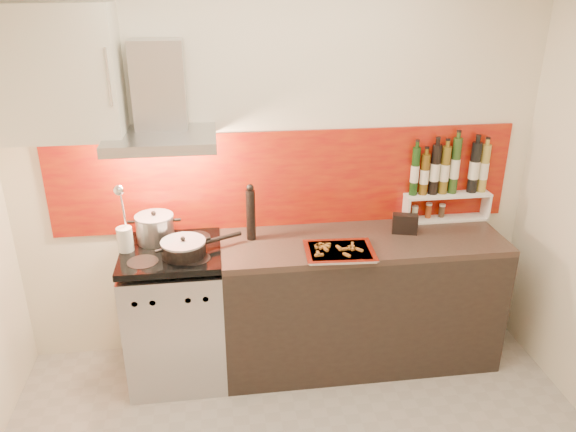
{
  "coord_description": "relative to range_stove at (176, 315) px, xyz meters",
  "views": [
    {
      "loc": [
        -0.4,
        -2.02,
        2.43
      ],
      "look_at": [
        0.0,
        0.95,
        1.15
      ],
      "focal_mm": 35.0,
      "sensor_mm": 36.0,
      "label": 1
    }
  ],
  "objects": [
    {
      "name": "back_wall",
      "position": [
        0.7,
        0.3,
        0.86
      ],
      "size": [
        3.4,
        0.02,
        2.6
      ],
      "primitive_type": "cube",
      "color": "silver",
      "rests_on": "ground"
    },
    {
      "name": "backsplash",
      "position": [
        0.75,
        0.29,
        0.78
      ],
      "size": [
        3.0,
        0.02,
        0.64
      ],
      "primitive_type": "cube",
      "color": "maroon",
      "rests_on": "back_wall"
    },
    {
      "name": "range_stove",
      "position": [
        0.0,
        0.0,
        0.0
      ],
      "size": [
        0.6,
        0.6,
        0.91
      ],
      "color": "#B7B7BA",
      "rests_on": "ground"
    },
    {
      "name": "counter",
      "position": [
        1.2,
        0.0,
        0.01
      ],
      "size": [
        1.8,
        0.6,
        0.9
      ],
      "color": "black",
      "rests_on": "ground"
    },
    {
      "name": "range_hood",
      "position": [
        0.0,
        0.14,
        1.3
      ],
      "size": [
        0.62,
        0.5,
        0.61
      ],
      "color": "#B7B7BA",
      "rests_on": "back_wall"
    },
    {
      "name": "upper_cabinet",
      "position": [
        -0.55,
        0.13,
        1.51
      ],
      "size": [
        0.7,
        0.35,
        0.72
      ],
      "primitive_type": "cube",
      "color": "silver",
      "rests_on": "back_wall"
    },
    {
      "name": "stock_pot",
      "position": [
        -0.09,
        0.13,
        0.56
      ],
      "size": [
        0.24,
        0.24,
        0.2
      ],
      "color": "#B7B7BA",
      "rests_on": "range_stove"
    },
    {
      "name": "saute_pan",
      "position": [
        0.09,
        -0.09,
        0.52
      ],
      "size": [
        0.48,
        0.3,
        0.12
      ],
      "color": "black",
      "rests_on": "range_stove"
    },
    {
      "name": "utensil_jar",
      "position": [
        -0.26,
        0.01,
        0.59
      ],
      "size": [
        0.09,
        0.14,
        0.45
      ],
      "color": "silver",
      "rests_on": "range_stove"
    },
    {
      "name": "pepper_mill",
      "position": [
        0.5,
        0.1,
        0.64
      ],
      "size": [
        0.06,
        0.06,
        0.37
      ],
      "color": "black",
      "rests_on": "counter"
    },
    {
      "name": "step_shelf",
      "position": [
        1.83,
        0.24,
        0.73
      ],
      "size": [
        0.59,
        0.16,
        0.57
      ],
      "color": "white",
      "rests_on": "counter"
    },
    {
      "name": "caddy_box",
      "position": [
        1.49,
        0.06,
        0.52
      ],
      "size": [
        0.17,
        0.11,
        0.14
      ],
      "primitive_type": "cube",
      "rotation": [
        0.0,
        0.0,
        -0.28
      ],
      "color": "black",
      "rests_on": "counter"
    },
    {
      "name": "baking_tray",
      "position": [
        1.01,
        -0.17,
        0.47
      ],
      "size": [
        0.43,
        0.34,
        0.03
      ],
      "color": "silver",
      "rests_on": "counter"
    }
  ]
}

